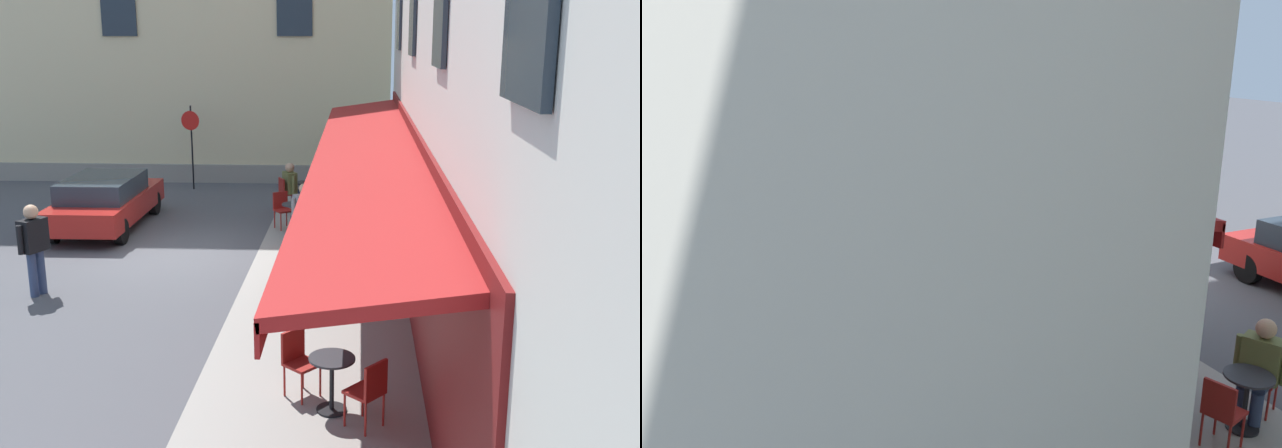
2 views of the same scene
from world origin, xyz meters
TOP-DOWN VIEW (x-y plane):
  - ground_plane at (0.00, 0.00)m, footprint 70.00×70.00m
  - sidewalk_cafe_terrace at (-3.25, -3.40)m, footprint 20.50×3.20m
  - back_alley_steps at (6.60, -4.59)m, footprint 2.40×1.75m
  - cafe_table_near_entrance at (1.82, -2.49)m, footprint 0.60×0.60m
  - cafe_chair_red_by_window at (2.35, -2.14)m, footprint 0.55×0.55m
  - cafe_chair_red_kerbside at (1.30, -2.84)m, footprint 0.56×0.56m
  - cafe_table_streetside at (-6.74, -3.72)m, footprint 0.60×0.60m
  - cafe_chair_red_corner_left at (-6.32, -3.25)m, footprint 0.56×0.56m
  - cafe_chair_red_under_awning at (-7.16, -4.20)m, footprint 0.56×0.56m
  - cafe_table_far_end at (4.47, -2.59)m, footprint 0.60×0.60m
  - cafe_chair_red_corner_right at (4.19, -2.03)m, footprint 0.53×0.53m
  - cafe_chair_red_facing_street at (4.66, -3.20)m, footprint 0.50×0.50m
  - seated_patron_in_grey at (1.48, -2.72)m, footprint 0.66×0.64m
  - seated_companion_in_olive at (4.29, -2.22)m, footprint 0.62×0.65m
  - walking_pedestrian_in_black at (-2.70, 1.92)m, footprint 0.66×0.46m
  - no_parking_sign at (6.88, 1.13)m, footprint 0.14×0.58m
  - potted_plant_by_steps at (4.51, -3.94)m, footprint 0.48×0.48m
  - potted_plant_entrance_left at (3.60, -4.05)m, footprint 0.46×0.46m
  - potted_plant_under_sign at (7.21, -3.34)m, footprint 0.42×0.42m
  - parked_car_red at (2.11, 2.25)m, footprint 4.31×1.83m

SIDE VIEW (x-z plane):
  - ground_plane at x=0.00m, z-range 0.00..0.00m
  - sidewalk_cafe_terrace at x=-3.25m, z-range 0.00..0.01m
  - back_alley_steps at x=6.60m, z-range -0.06..0.54m
  - potted_plant_by_steps at x=4.51m, z-range -0.01..0.80m
  - potted_plant_under_sign at x=7.21m, z-range -0.01..0.87m
  - cafe_table_near_entrance at x=1.82m, z-range 0.12..0.87m
  - cafe_table_streetside at x=-6.74m, z-range 0.12..0.87m
  - cafe_table_far_end at x=4.47m, z-range 0.12..0.87m
  - cafe_chair_red_by_window at x=2.35m, z-range 0.09..1.00m
  - cafe_chair_red_kerbside at x=1.30m, z-range 0.09..1.00m
  - cafe_chair_red_corner_left at x=-6.32m, z-range 0.09..1.00m
  - cafe_chair_red_under_awning at x=-7.16m, z-range 0.09..1.00m
  - cafe_chair_red_corner_right at x=4.19m, z-range 0.09..1.00m
  - cafe_chair_red_facing_street at x=4.66m, z-range 0.09..1.00m
  - potted_plant_entrance_left at x=3.60m, z-range -0.01..1.15m
  - seated_companion_in_olive at x=4.29m, z-range 0.04..1.37m
  - seated_patron_in_grey at x=1.48m, z-range 0.04..1.38m
  - parked_car_red at x=2.11m, z-range 0.05..1.38m
  - walking_pedestrian_in_black at x=-2.70m, z-range 0.15..1.88m
  - no_parking_sign at x=6.88m, z-range 0.49..3.09m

